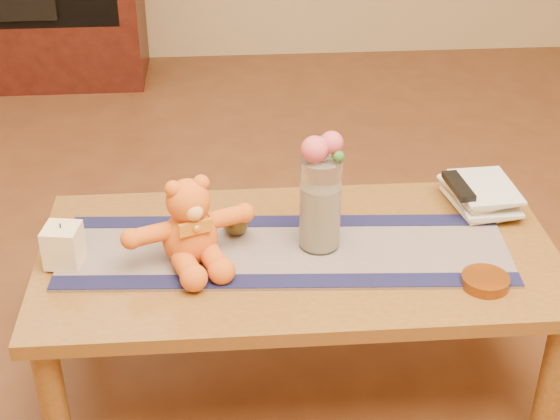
{
  "coord_description": "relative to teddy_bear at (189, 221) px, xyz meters",
  "views": [
    {
      "loc": [
        -0.19,
        -1.85,
        1.68
      ],
      "look_at": [
        -0.05,
        0.0,
        0.58
      ],
      "focal_mm": 52.94,
      "sensor_mm": 36.0,
      "label": 1
    }
  ],
  "objects": [
    {
      "name": "table_leg_fr",
      "position": [
        0.93,
        -0.27,
        -0.37
      ],
      "size": [
        0.07,
        0.07,
        0.41
      ],
      "primitive_type": "cylinder",
      "color": "brown",
      "rests_on": "floor"
    },
    {
      "name": "book_bottom",
      "position": [
        0.76,
        0.21,
        -0.11
      ],
      "size": [
        0.2,
        0.25,
        0.02
      ],
      "primitive_type": "imported",
      "rotation": [
        0.0,
        0.0,
        0.16
      ],
      "color": "#FAE8C1",
      "rests_on": "coffee_table_top"
    },
    {
      "name": "coffee_table_top",
      "position": [
        0.29,
        0.02,
        -0.14
      ],
      "size": [
        1.4,
        0.7,
        0.04
      ],
      "primitive_type": "cube",
      "color": "brown",
      "rests_on": "floor"
    },
    {
      "name": "leaf_sprig",
      "position": [
        0.39,
        0.02,
        0.16
      ],
      "size": [
        0.03,
        0.03,
        0.03
      ],
      "primitive_type": "sphere",
      "color": "#33662D",
      "rests_on": "glass_vase"
    },
    {
      "name": "book_upper",
      "position": [
        0.76,
        0.21,
        -0.07
      ],
      "size": [
        0.21,
        0.25,
        0.02
      ],
      "primitive_type": "imported",
      "rotation": [
        0.0,
        0.0,
        0.21
      ],
      "color": "#FAE8C1",
      "rests_on": "book_lower"
    },
    {
      "name": "table_leg_br",
      "position": [
        0.93,
        0.31,
        -0.37
      ],
      "size": [
        0.07,
        0.07,
        0.41
      ],
      "primitive_type": "cylinder",
      "color": "brown",
      "rests_on": "floor"
    },
    {
      "name": "stereo_lower",
      "position": [
        -0.91,
        2.37,
        -0.11
      ],
      "size": [
        0.42,
        0.28,
        0.12
      ],
      "primitive_type": "cube",
      "color": "black",
      "rests_on": "media_cabinet"
    },
    {
      "name": "table_leg_fl",
      "position": [
        -0.35,
        -0.27,
        -0.37
      ],
      "size": [
        0.07,
        0.07,
        0.41
      ],
      "primitive_type": "cylinder",
      "color": "brown",
      "rests_on": "floor"
    },
    {
      "name": "book_top",
      "position": [
        0.77,
        0.2,
        -0.05
      ],
      "size": [
        0.18,
        0.23,
        0.02
      ],
      "primitive_type": "imported",
      "rotation": [
        0.0,
        0.0,
        0.06
      ],
      "color": "#FAE8C1",
      "rests_on": "book_upper"
    },
    {
      "name": "rose_right",
      "position": [
        0.37,
        0.04,
        0.19
      ],
      "size": [
        0.06,
        0.06,
        0.06
      ],
      "primitive_type": "sphere",
      "color": "#D44B5B",
      "rests_on": "glass_vase"
    },
    {
      "name": "glass_vase",
      "position": [
        0.35,
        0.04,
        0.02
      ],
      "size": [
        0.11,
        0.11,
        0.26
      ],
      "primitive_type": "cylinder",
      "color": "silver",
      "rests_on": "persian_runner"
    },
    {
      "name": "book_lower",
      "position": [
        0.77,
        0.2,
        -0.09
      ],
      "size": [
        0.17,
        0.23,
        0.02
      ],
      "primitive_type": "imported",
      "rotation": [
        0.0,
        0.0,
        0.02
      ],
      "color": "#FAE8C1",
      "rests_on": "book_bottom"
    },
    {
      "name": "table_leg_bl",
      "position": [
        -0.35,
        0.31,
        -0.37
      ],
      "size": [
        0.07,
        0.07,
        0.41
      ],
      "primitive_type": "cylinder",
      "color": "brown",
      "rests_on": "floor"
    },
    {
      "name": "bronze_ball",
      "position": [
        0.12,
        0.11,
        -0.08
      ],
      "size": [
        0.09,
        0.09,
        0.07
      ],
      "primitive_type": "sphere",
      "rotation": [
        0.0,
        0.0,
        -0.26
      ],
      "color": "#4A3E18",
      "rests_on": "persian_runner"
    },
    {
      "name": "blue_flower_back",
      "position": [
        0.36,
        0.07,
        0.17
      ],
      "size": [
        0.04,
        0.04,
        0.04
      ],
      "primitive_type": "sphere",
      "color": "#495F9F",
      "rests_on": "glass_vase"
    },
    {
      "name": "amber_dish",
      "position": [
        0.74,
        -0.17,
        -0.11
      ],
      "size": [
        0.15,
        0.15,
        0.03
      ],
      "primitive_type": "cylinder",
      "rotation": [
        0.0,
        0.0,
        -0.25
      ],
      "color": "#BF5914",
      "rests_on": "coffee_table_top"
    },
    {
      "name": "teddy_bear",
      "position": [
        0.0,
        0.0,
        0.0
      ],
      "size": [
        0.41,
        0.37,
        0.23
      ],
      "primitive_type": null,
      "rotation": [
        0.0,
        0.0,
        0.35
      ],
      "color": "orange",
      "rests_on": "persian_runner"
    },
    {
      "name": "candle_wick",
      "position": [
        -0.33,
        0.0,
        0.0
      ],
      "size": [
        0.0,
        0.0,
        0.01
      ],
      "primitive_type": "cylinder",
      "rotation": [
        0.0,
        0.0,
        -0.17
      ],
      "color": "black",
      "rests_on": "pillar_candle"
    },
    {
      "name": "runner_border_near",
      "position": [
        0.24,
        -0.13,
        -0.11
      ],
      "size": [
        1.2,
        0.13,
        0.0
      ],
      "primitive_type": "cube",
      "rotation": [
        0.0,
        0.0,
        -0.06
      ],
      "color": "#14153D",
      "rests_on": "persian_runner"
    },
    {
      "name": "pillar_candle",
      "position": [
        -0.33,
        0.0,
        -0.06
      ],
      "size": [
        0.1,
        0.1,
        0.11
      ],
      "primitive_type": "cube",
      "rotation": [
        0.0,
        0.0,
        -0.17
      ],
      "color": "#FFE5BB",
      "rests_on": "persian_runner"
    },
    {
      "name": "rose_left",
      "position": [
        0.33,
        0.03,
        0.18
      ],
      "size": [
        0.07,
        0.07,
        0.07
      ],
      "primitive_type": "sphere",
      "color": "#D44B5B",
      "rests_on": "glass_vase"
    },
    {
      "name": "runner_border_far",
      "position": [
        0.26,
        0.16,
        -0.11
      ],
      "size": [
        1.2,
        0.13,
        0.0
      ],
      "primitive_type": "cube",
      "rotation": [
        0.0,
        0.0,
        -0.06
      ],
      "color": "#14153D",
      "rests_on": "persian_runner"
    },
    {
      "name": "tv_remote",
      "position": [
        0.76,
        0.2,
        -0.04
      ],
      "size": [
        0.06,
        0.16,
        0.02
      ],
      "primitive_type": "cube",
      "rotation": [
        0.0,
        0.0,
        0.11
      ],
      "color": "black",
      "rests_on": "book_top"
    },
    {
      "name": "persian_runner",
      "position": [
        0.25,
        0.02,
        -0.12
      ],
      "size": [
        1.22,
        0.42,
        0.01
      ],
      "primitive_type": "cube",
      "rotation": [
        0.0,
        0.0,
        -0.06
      ],
      "color": "#192047",
      "rests_on": "coffee_table_top"
    },
    {
      "name": "blue_flower_side",
      "position": [
        0.32,
        0.06,
        0.17
      ],
      "size": [
        0.04,
        0.04,
        0.04
      ],
      "primitive_type": "sphere",
      "color": "#495F9F",
      "rests_on": "glass_vase"
    },
    {
      "name": "floor",
      "position": [
        0.29,
        0.02,
        -0.57
      ],
      "size": [
        5.5,
        5.5,
        0.0
      ],
      "primitive_type": "plane",
      "color": "#593019",
      "rests_on": "ground"
    },
    {
      "name": "potpourri_fill",
      "position": [
        0.35,
        0.04,
        -0.02
      ],
      "size": [
        0.09,
        0.09,
        0.18
      ],
      "primitive_type": "cylinder",
      "color": "beige",
      "rests_on": "glass_vase"
    }
  ]
}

